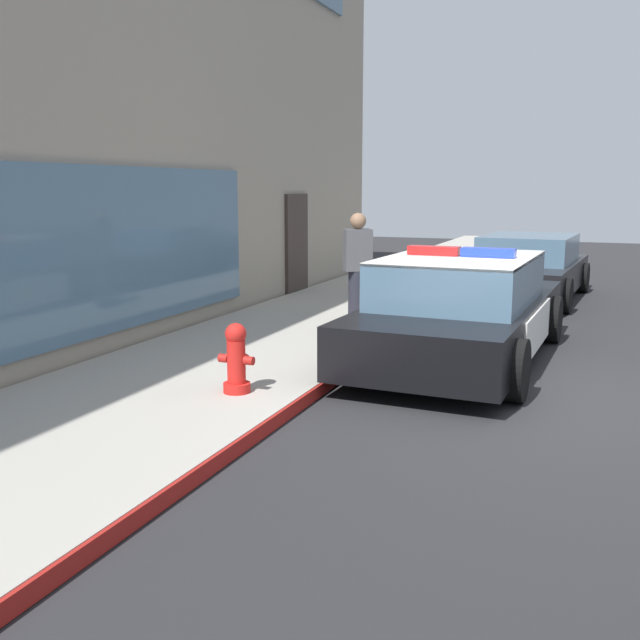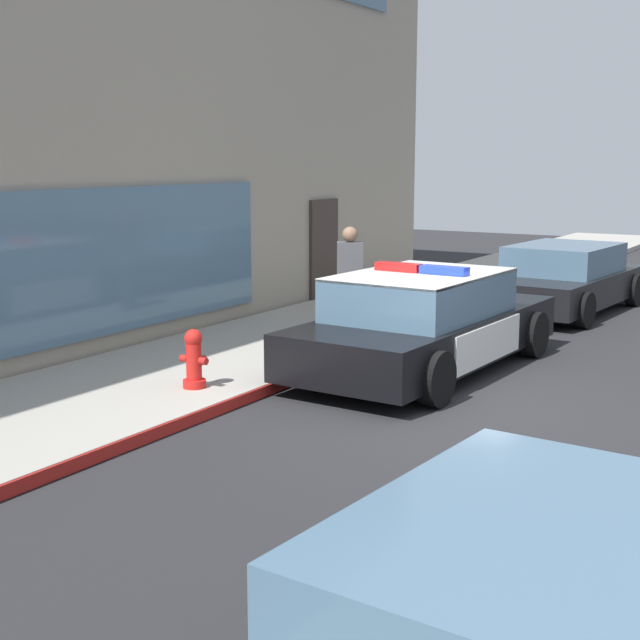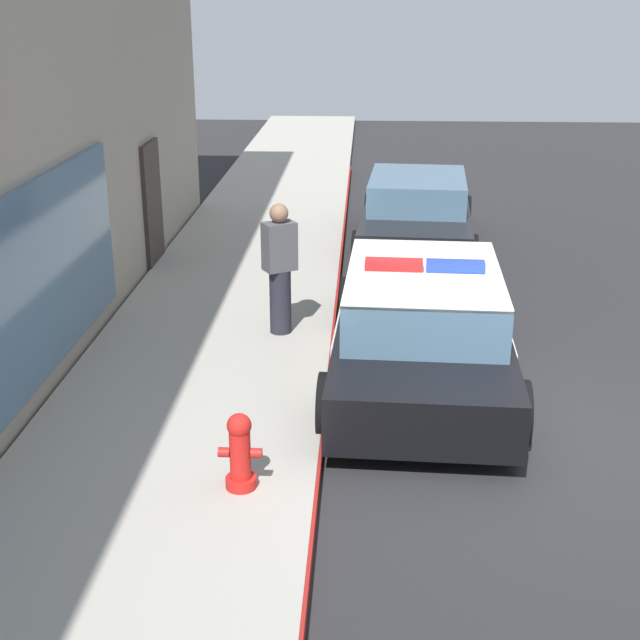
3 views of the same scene
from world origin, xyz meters
The scene contains 7 objects.
ground centered at (0.00, 0.00, 0.00)m, with size 48.00×48.00×0.00m, color #262628.
sidewalk centered at (0.00, 3.51, 0.07)m, with size 48.00×3.03×0.15m, color #A39E93.
curb_red_paint centered at (0.00, 1.98, 0.08)m, with size 28.80×0.04×0.14m, color maroon.
police_cruiser centered at (1.54, 0.90, 0.68)m, with size 4.97×2.30×1.49m.
fire_hydrant centered at (-1.28, 2.66, 0.50)m, with size 0.34×0.39×0.73m.
car_down_street centered at (7.31, 0.66, 0.63)m, with size 4.52×2.29×1.29m.
pedestrian_on_sidewalk centered at (2.56, 2.66, 1.01)m, with size 0.43×0.48×1.71m.
Camera 1 is at (-7.63, -0.80, 2.24)m, focal length 40.41 mm.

